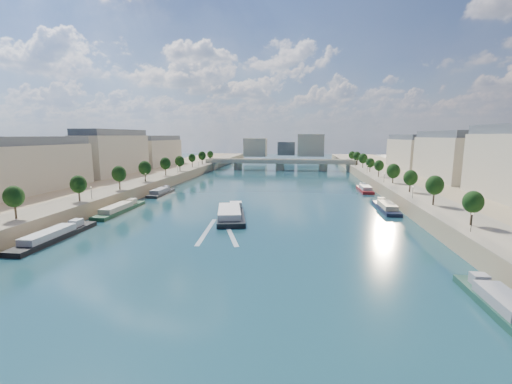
# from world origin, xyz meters

# --- Properties ---
(ground) EXTENTS (700.00, 700.00, 0.00)m
(ground) POSITION_xyz_m (0.00, 100.00, 0.00)
(ground) COLOR #0E333E
(ground) RESTS_ON ground
(quay_left) EXTENTS (44.00, 520.00, 5.00)m
(quay_left) POSITION_xyz_m (-72.00, 100.00, 2.50)
(quay_left) COLOR #9E8460
(quay_left) RESTS_ON ground
(quay_right) EXTENTS (44.00, 520.00, 5.00)m
(quay_right) POSITION_xyz_m (72.00, 100.00, 2.50)
(quay_right) COLOR #9E8460
(quay_right) RESTS_ON ground
(pave_left) EXTENTS (14.00, 520.00, 0.10)m
(pave_left) POSITION_xyz_m (-57.00, 100.00, 5.05)
(pave_left) COLOR gray
(pave_left) RESTS_ON quay_left
(pave_right) EXTENTS (14.00, 520.00, 0.10)m
(pave_right) POSITION_xyz_m (57.00, 100.00, 5.05)
(pave_right) COLOR gray
(pave_right) RESTS_ON quay_right
(trees_left) EXTENTS (4.80, 268.80, 8.26)m
(trees_left) POSITION_xyz_m (-55.00, 102.00, 10.48)
(trees_left) COLOR #382B1E
(trees_left) RESTS_ON ground
(trees_right) EXTENTS (4.80, 268.80, 8.26)m
(trees_right) POSITION_xyz_m (55.00, 110.00, 10.48)
(trees_right) COLOR #382B1E
(trees_right) RESTS_ON ground
(lamps_left) EXTENTS (0.36, 200.36, 4.28)m
(lamps_left) POSITION_xyz_m (-52.50, 90.00, 7.78)
(lamps_left) COLOR black
(lamps_left) RESTS_ON ground
(lamps_right) EXTENTS (0.36, 200.36, 4.28)m
(lamps_right) POSITION_xyz_m (52.50, 105.00, 7.78)
(lamps_right) COLOR black
(lamps_right) RESTS_ON ground
(buildings_left) EXTENTS (16.00, 226.00, 23.20)m
(buildings_left) POSITION_xyz_m (-85.00, 112.00, 16.45)
(buildings_left) COLOR #BDAF91
(buildings_left) RESTS_ON ground
(buildings_right) EXTENTS (16.00, 226.00, 23.20)m
(buildings_right) POSITION_xyz_m (85.00, 112.00, 16.45)
(buildings_right) COLOR #BDAF91
(buildings_right) RESTS_ON ground
(skyline) EXTENTS (79.00, 42.00, 22.00)m
(skyline) POSITION_xyz_m (3.19, 319.52, 14.66)
(skyline) COLOR #BDAF91
(skyline) RESTS_ON ground
(bridge) EXTENTS (112.00, 12.00, 8.15)m
(bridge) POSITION_xyz_m (0.00, 224.27, 5.08)
(bridge) COLOR #C1B79E
(bridge) RESTS_ON ground
(tour_barge) EXTENTS (13.98, 29.74, 3.89)m
(tour_barge) POSITION_xyz_m (-6.47, 72.00, 1.10)
(tour_barge) COLOR black
(tour_barge) RESTS_ON ground
(wake) EXTENTS (12.94, 26.01, 0.04)m
(wake) POSITION_xyz_m (-6.47, 55.42, 0.02)
(wake) COLOR silver
(wake) RESTS_ON ground
(moored_barges_left) EXTENTS (5.00, 151.73, 3.60)m
(moored_barges_left) POSITION_xyz_m (-45.50, 43.09, 0.84)
(moored_barges_left) COLOR black
(moored_barges_left) RESTS_ON ground
(moored_barges_right) EXTENTS (5.00, 162.94, 3.60)m
(moored_barges_right) POSITION_xyz_m (45.50, 55.98, 0.84)
(moored_barges_right) COLOR black
(moored_barges_right) RESTS_ON ground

